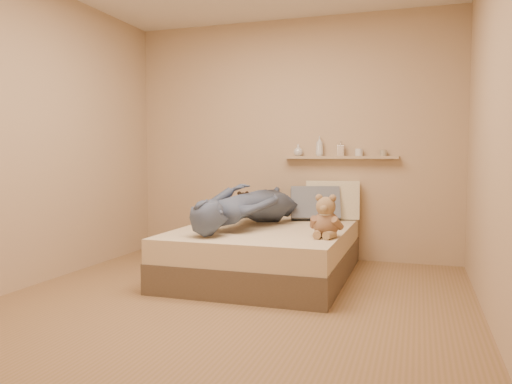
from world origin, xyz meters
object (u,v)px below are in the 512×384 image
(pillow_cream, at_px, (333,200))
(person, at_px, (249,205))
(bed, at_px, (265,252))
(game_console, at_px, (209,215))
(teddy_bear, at_px, (326,220))
(dark_plush, at_px, (243,206))
(pillow_grey, at_px, (315,204))
(wall_shelf, at_px, (340,157))

(pillow_cream, height_order, person, same)
(bed, distance_m, pillow_cream, 1.05)
(game_console, relative_size, teddy_bear, 0.58)
(dark_plush, xyz_separation_m, pillow_grey, (0.78, 0.05, 0.05))
(game_console, relative_size, wall_shelf, 0.17)
(bed, relative_size, game_console, 9.29)
(dark_plush, xyz_separation_m, wall_shelf, (1.00, 0.27, 0.53))
(game_console, bearing_deg, bed, 58.86)
(game_console, relative_size, person, 0.12)
(teddy_bear, relative_size, pillow_grey, 0.71)
(bed, bearing_deg, pillow_grey, 64.53)
(teddy_bear, height_order, person, person)
(pillow_grey, relative_size, wall_shelf, 0.42)
(person, relative_size, wall_shelf, 1.42)
(game_console, xyz_separation_m, person, (0.16, 0.57, 0.03))
(pillow_grey, relative_size, person, 0.29)
(dark_plush, distance_m, wall_shelf, 1.16)
(teddy_bear, bearing_deg, bed, 148.62)
(game_console, distance_m, dark_plush, 1.19)
(game_console, distance_m, pillow_cream, 1.60)
(pillow_grey, xyz_separation_m, person, (-0.50, -0.66, 0.03))
(bed, xyz_separation_m, wall_shelf, (0.55, 0.91, 0.88))
(game_console, relative_size, pillow_cream, 0.37)
(bed, distance_m, person, 0.46)
(game_console, bearing_deg, pillow_cream, 59.34)
(dark_plush, height_order, person, person)
(wall_shelf, bearing_deg, bed, -121.18)
(pillow_cream, height_order, pillow_grey, pillow_cream)
(bed, height_order, person, person)
(pillow_grey, xyz_separation_m, wall_shelf, (0.22, 0.22, 0.48))
(pillow_cream, bearing_deg, wall_shelf, 50.89)
(pillow_cream, xyz_separation_m, person, (-0.65, -0.80, 0.00))
(teddy_bear, bearing_deg, pillow_cream, 96.84)
(pillow_grey, bearing_deg, dark_plush, -176.41)
(game_console, relative_size, pillow_grey, 0.41)
(bed, relative_size, teddy_bear, 5.35)
(bed, bearing_deg, wall_shelf, 58.82)
(game_console, relative_size, dark_plush, 0.71)
(bed, height_order, pillow_cream, pillow_cream)
(bed, relative_size, wall_shelf, 1.58)
(dark_plush, relative_size, person, 0.17)
(dark_plush, distance_m, person, 0.68)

